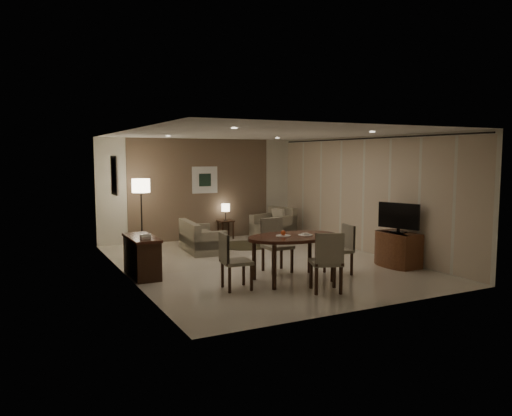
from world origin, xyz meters
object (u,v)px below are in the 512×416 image
tv_cabinet (398,249)px  armchair (273,224)px  chair_near (326,261)px  dining_table (293,258)px  console_desk (142,257)px  floor_lamp (142,214)px  chair_far (277,246)px  chair_left (237,261)px  side_table (226,229)px  sofa (202,236)px  chair_right (338,250)px

tv_cabinet → armchair: bearing=99.7°
armchair → chair_near: bearing=-35.9°
dining_table → console_desk: bearing=146.6°
chair_near → console_desk: bearing=-23.7°
floor_lamp → armchair: bearing=-4.1°
armchair → floor_lamp: 3.54m
chair_far → console_desk: bearing=161.0°
tv_cabinet → chair_left: chair_left is taller
chair_left → side_table: bearing=-15.9°
sofa → console_desk: bearing=139.1°
sofa → side_table: size_ratio=3.05×
chair_left → floor_lamp: bearing=11.9°
dining_table → chair_near: 0.88m
chair_far → side_table: bearing=80.5°
chair_near → armchair: bearing=-88.5°
chair_far → floor_lamp: 4.04m
dining_table → chair_far: (0.08, 0.72, 0.11)m
dining_table → floor_lamp: (-1.66, 4.36, 0.44)m
tv_cabinet → dining_table: 2.54m
side_table → chair_near: bearing=-96.4°
chair_near → chair_right: size_ratio=1.08×
console_desk → armchair: bearing=31.3°
console_desk → side_table: size_ratio=2.41×
sofa → side_table: bearing=-35.8°
chair_far → sofa: bearing=101.5°
console_desk → sofa: console_desk is taller
tv_cabinet → chair_right: 1.51m
side_table → floor_lamp: floor_lamp is taller
tv_cabinet → chair_left: bearing=-178.2°
chair_right → tv_cabinet: bearing=96.0°
chair_left → tv_cabinet: bearing=-82.9°
chair_left → chair_right: bearing=-81.4°
tv_cabinet → chair_near: size_ratio=0.89×
chair_near → chair_far: bearing=-68.1°
sofa → chair_near: bearing=-167.3°
armchair → floor_lamp: bearing=-110.8°
sofa → armchair: (2.32, 0.72, 0.06)m
dining_table → chair_far: bearing=83.8°
chair_near → chair_right: 1.31m
tv_cabinet → dining_table: bearing=-178.8°
console_desk → chair_left: (1.21, -1.62, 0.11)m
chair_left → armchair: 5.13m
chair_far → chair_left: bearing=-147.5°
console_desk → chair_right: bearing=-23.8°
chair_left → armchair: (2.99, 4.17, -0.06)m
sofa → chair_left: bearing=173.8°
tv_cabinet → chair_far: bearing=164.7°
chair_right → sofa: 3.65m
chair_near → armchair: size_ratio=1.07×
chair_far → floor_lamp: bearing=115.3°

